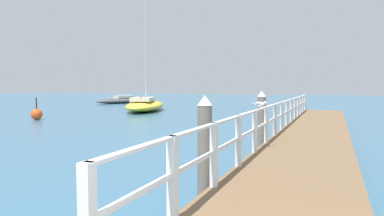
% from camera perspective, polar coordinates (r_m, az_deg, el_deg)
% --- Properties ---
extents(pier_deck, '(2.54, 24.77, 0.37)m').
position_cam_1_polar(pier_deck, '(14.02, 19.57, -4.48)').
color(pier_deck, brown).
rests_on(pier_deck, ground_plane).
extents(pier_railing, '(0.12, 23.29, 1.13)m').
position_cam_1_polar(pier_railing, '(14.04, 14.79, -0.76)').
color(pier_railing, white).
rests_on(pier_railing, pier_deck).
extents(dock_piling_near, '(0.29, 0.29, 1.97)m').
position_cam_1_polar(dock_piling_near, '(6.66, 2.14, -6.25)').
color(dock_piling_near, '#6B6056').
rests_on(dock_piling_near, ground_plane).
extents(dock_piling_far, '(0.29, 0.29, 1.97)m').
position_cam_1_polar(dock_piling_far, '(11.97, 11.53, -1.84)').
color(dock_piling_far, '#6B6056').
rests_on(dock_piling_far, ground_plane).
extents(seagull_foreground, '(0.47, 0.23, 0.21)m').
position_cam_1_polar(seagull_foreground, '(9.62, 11.21, 0.66)').
color(seagull_foreground, white).
rests_on(seagull_foreground, pier_railing).
extents(boat_0, '(3.92, 6.40, 7.35)m').
position_cam_1_polar(boat_0, '(41.77, -12.12, 1.29)').
color(boat_0, '#4C4C51').
rests_on(boat_0, ground_plane).
extents(boat_2, '(5.29, 8.40, 10.49)m').
position_cam_1_polar(boat_2, '(28.99, -7.84, 0.50)').
color(boat_2, gold).
rests_on(boat_2, ground_plane).
extents(channel_buoy, '(0.70, 0.70, 1.40)m').
position_cam_1_polar(channel_buoy, '(23.41, -24.55, -0.94)').
color(channel_buoy, '#E54C19').
rests_on(channel_buoy, ground_plane).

